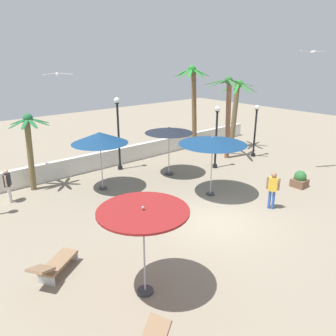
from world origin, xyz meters
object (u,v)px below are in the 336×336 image
Objects in this scene: patio_umbrella_0 at (169,131)px; patio_umbrella_1 at (213,141)px; guest_1 at (8,183)px; planter at (300,179)px; patio_umbrella_3 at (100,138)px; guest_0 at (273,187)px; patio_umbrella_2 at (143,216)px; seagull_1 at (57,74)px; lamp_post_3 at (216,135)px; lounge_chair_1 at (54,265)px; palm_tree_1 at (236,106)px; lamp_post_0 at (255,129)px; lamp_post_1 at (118,130)px; seagull_0 at (313,52)px; palm_tree_2 at (29,141)px; palm_tree_0 at (193,99)px; palm_tree_3 at (228,108)px.

patio_umbrella_1 is (-0.37, -3.47, 0.15)m from patio_umbrella_0.
planter is at bearing -33.05° from guest_1.
patio_umbrella_3 is 8.22m from guest_0.
seagull_1 is (0.49, 5.70, 3.29)m from patio_umbrella_2.
lamp_post_3 reaches higher than lounge_chair_1.
planter is (12.37, -1.13, -0.02)m from lounge_chair_1.
patio_umbrella_2 is 6.60m from seagull_1.
patio_umbrella_1 is 0.66× the size of palm_tree_1.
patio_umbrella_1 reaches higher than patio_umbrella_2.
lamp_post_0 is 13.45m from seagull_1.
seagull_1 is at bearing -64.67° from guest_1.
seagull_1 is at bearing -141.89° from lamp_post_1.
lamp_post_1 is at bearing 123.54° from planter.
guest_1 is at bearing -174.74° from lamp_post_1.
seagull_0 reaches higher than lamp_post_3.
lamp_post_0 is 2.01× the size of guest_0.
palm_tree_2 is 3.69× the size of seagull_1.
seagull_0 is (2.88, -3.63, 4.51)m from lamp_post_3.
lounge_chair_1 is 2.16× the size of planter.
seagull_0 reaches higher than palm_tree_0.
seagull_1 is at bearing -169.91° from palm_tree_1.
palm_tree_3 is at bearing 18.80° from lounge_chair_1.
seagull_1 is (-10.64, -3.69, 2.14)m from palm_tree_0.
patio_umbrella_1 is at bearing -78.16° from lamp_post_1.
patio_umbrella_1 is 8.76m from palm_tree_1.
lounge_chair_1 is (-15.62, -5.73, -2.58)m from palm_tree_1.
patio_umbrella_1 is at bearing 28.15° from patio_umbrella_2.
lamp_post_1 is (5.28, 9.46, -0.07)m from patio_umbrella_2.
guest_1 is at bearing 96.52° from patio_umbrella_2.
lamp_post_1 reaches higher than patio_umbrella_1.
patio_umbrella_0 is at bearing -22.88° from palm_tree_2.
seagull_0 is (5.69, -4.55, 4.01)m from patio_umbrella_0.
palm_tree_0 is 3.44× the size of guest_0.
patio_umbrella_2 is 0.80× the size of lamp_post_0.
palm_tree_0 is at bearing 67.00° from lamp_post_3.
patio_umbrella_2 is 13.59m from palm_tree_3.
patio_umbrella_2 is 1.47× the size of lounge_chair_1.
patio_umbrella_3 is 10.53m from lamp_post_0.
palm_tree_2 is (-6.09, 6.19, -0.19)m from patio_umbrella_1.
seagull_1 reaches higher than patio_umbrella_2.
palm_tree_3 is at bearing -13.91° from palm_tree_2.
lounge_chair_1 is 6.62m from seagull_1.
patio_umbrella_3 is 8.73m from palm_tree_3.
lounge_chair_1 is at bearing -161.20° from palm_tree_3.
patio_umbrella_2 is (-6.90, -6.96, -0.08)m from patio_umbrella_0.
palm_tree_1 reaches higher than guest_0.
guest_0 is at bearing -35.57° from seagull_1.
palm_tree_3 is (11.67, 6.90, 0.83)m from patio_umbrella_2.
palm_tree_0 is 4.47× the size of seagull_0.
patio_umbrella_0 is 7.01m from palm_tree_2.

